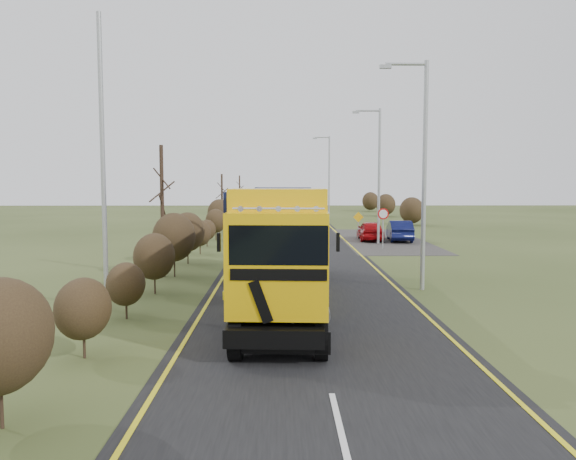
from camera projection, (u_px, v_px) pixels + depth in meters
The scene contains 14 objects.
ground at pixel (308, 294), 22.06m from camera, with size 160.00×160.00×0.00m, color #36431C.
road at pixel (300, 258), 32.02m from camera, with size 8.00×120.00×0.02m, color black.
layby at pixel (382, 240), 42.06m from camera, with size 6.00×18.00×0.02m, color #2F2C29.
lane_markings at pixel (300, 259), 31.72m from camera, with size 7.52×116.00×0.01m.
hedgerow at pixel (188, 234), 29.71m from camera, with size 2.24×102.04×6.05m.
lorry at pixel (279, 237), 20.49m from camera, with size 3.13×15.23×4.22m.
car_red_hatchback at pixel (370, 231), 41.71m from camera, with size 1.73×4.31×1.47m, color #A2080C.
car_blue_sedan at pixel (400, 231), 41.38m from camera, with size 1.59×4.56×1.50m, color #0B0F3D.
streetlight_near at pixel (422, 165), 22.39m from camera, with size 1.95×0.18×9.15m.
streetlight_mid at pixel (377, 170), 39.10m from camera, with size 2.00×0.19×9.42m.
streetlight_far at pixel (328, 173), 67.68m from camera, with size 2.08×0.20×9.80m.
left_pole at pixel (103, 164), 18.81m from camera, with size 0.16×0.16×9.96m, color #A4A8AA.
speed_sign at pixel (383, 220), 36.51m from camera, with size 0.73×0.10×2.65m.
warning_board at pixel (358, 222), 42.68m from camera, with size 0.79×0.11×2.07m.
Camera 1 is at (-1.05, -21.75, 4.42)m, focal length 35.00 mm.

